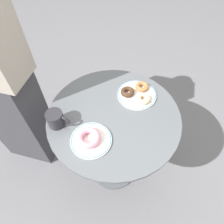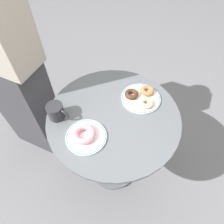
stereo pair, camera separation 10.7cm
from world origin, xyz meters
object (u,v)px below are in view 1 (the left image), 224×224
donut_pink_frosted (89,138)px  plate_left (91,140)px  donut_cinnamon (142,87)px  coffee_mug (56,119)px  cafe_table (114,136)px  donut_glazed (144,99)px  plate_right (137,95)px  donut_chocolate (127,92)px

donut_pink_frosted → plate_left: bearing=-65.2°
plate_left → donut_pink_frosted: size_ratio=1.73×
donut_cinnamon → coffee_mug: (-0.45, 0.25, 0.02)m
cafe_table → donut_cinnamon: donut_cinnamon is taller
cafe_table → plate_left: plate_left is taller
donut_pink_frosted → donut_glazed: 0.38m
plate_right → donut_cinnamon: 0.06m
plate_right → cafe_table: bearing=169.6°
plate_right → donut_pink_frosted: size_ratio=1.89×
donut_cinnamon → donut_glazed: same height
donut_pink_frosted → coffee_mug: size_ratio=0.94×
plate_left → donut_cinnamon: bearing=-5.7°
cafe_table → donut_glazed: (0.17, -0.09, 0.24)m
plate_right → donut_pink_frosted: bearing=172.2°
donut_cinnamon → donut_glazed: size_ratio=1.00×
donut_pink_frosted → plate_right: bearing=-7.8°
plate_right → donut_pink_frosted: donut_pink_frosted is taller
donut_cinnamon → donut_chocolate: 0.10m
coffee_mug → donut_chocolate: bearing=-28.1°
donut_chocolate → coffee_mug: (-0.37, 0.20, 0.02)m
donut_glazed → coffee_mug: bearing=141.5°
plate_left → plate_right: bearing=-6.5°
donut_pink_frosted → donut_cinnamon: donut_pink_frosted is taller
cafe_table → donut_cinnamon: 0.35m
cafe_table → donut_pink_frosted: size_ratio=6.14×
donut_glazed → coffee_mug: 0.48m
cafe_table → donut_cinnamon: bearing=-8.1°
plate_left → donut_pink_frosted: 0.02m
plate_right → donut_chocolate: 0.06m
plate_left → donut_cinnamon: 0.44m
cafe_table → donut_glazed: size_ratio=9.12×
cafe_table → coffee_mug: (-0.21, 0.21, 0.26)m
plate_right → donut_cinnamon: donut_cinnamon is taller
cafe_table → plate_left: size_ratio=3.56×
donut_pink_frosted → donut_cinnamon: (0.44, -0.05, -0.00)m
donut_cinnamon → coffee_mug: coffee_mug is taller
plate_left → plate_right: 0.38m
plate_right → donut_chocolate: size_ratio=2.81×
cafe_table → donut_cinnamon: size_ratio=9.12×
donut_chocolate → cafe_table: bearing=-175.1°
donut_cinnamon → donut_glazed: (-0.08, -0.05, 0.00)m
donut_glazed → donut_chocolate: bearing=92.8°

